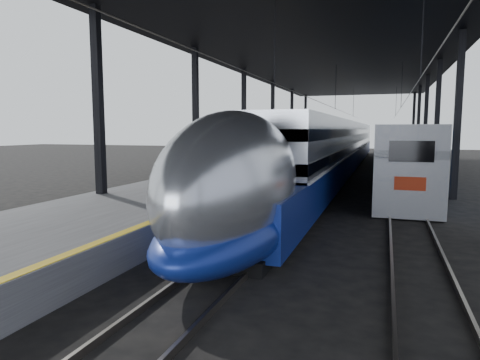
% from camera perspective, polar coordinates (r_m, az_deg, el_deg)
% --- Properties ---
extents(ground, '(160.00, 160.00, 0.00)m').
position_cam_1_polar(ground, '(12.83, -10.19, -10.59)').
color(ground, black).
rests_on(ground, ground).
extents(platform, '(6.00, 80.00, 1.00)m').
position_cam_1_polar(platform, '(32.29, 1.60, 0.88)').
color(platform, '#4C4C4F').
rests_on(platform, ground).
extents(yellow_strip, '(0.30, 80.00, 0.01)m').
position_cam_1_polar(yellow_strip, '(31.53, 6.47, 1.62)').
color(yellow_strip, gold).
rests_on(yellow_strip, platform).
extents(rails, '(6.52, 80.00, 0.16)m').
position_cam_1_polar(rails, '(30.94, 15.89, -0.42)').
color(rails, slate).
rests_on(rails, ground).
extents(canopy, '(18.00, 75.00, 9.47)m').
position_cam_1_polar(canopy, '(31.41, 11.51, 16.36)').
color(canopy, black).
rests_on(canopy, ground).
extents(tgv_train, '(3.13, 65.20, 4.48)m').
position_cam_1_polar(tgv_train, '(39.14, 12.96, 4.08)').
color(tgv_train, '#BABDC1').
rests_on(tgv_train, ground).
extents(second_train, '(2.91, 56.05, 4.01)m').
position_cam_1_polar(second_train, '(46.13, 20.09, 4.14)').
color(second_train, navy).
rests_on(second_train, ground).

